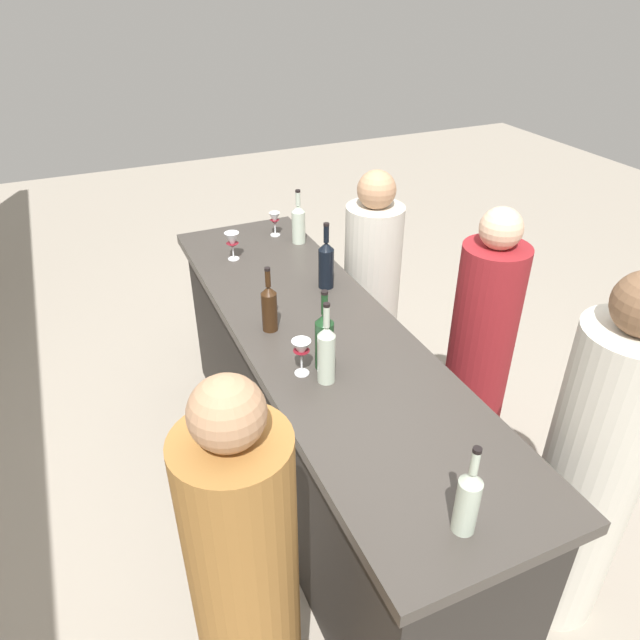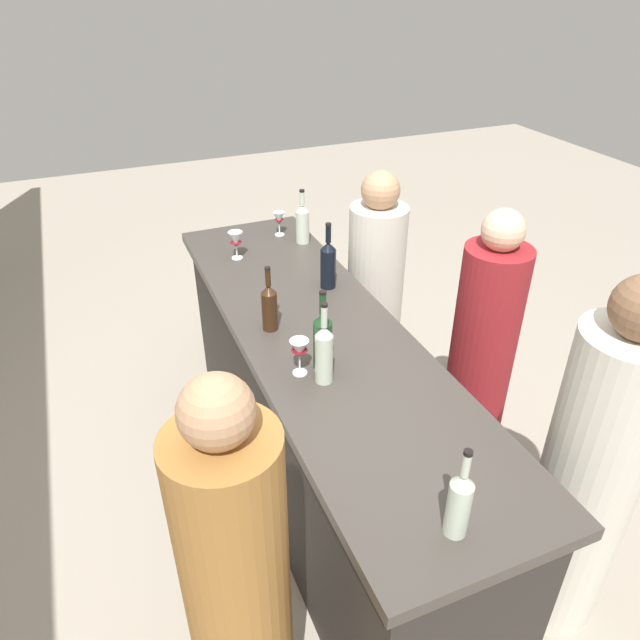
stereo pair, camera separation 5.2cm
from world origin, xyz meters
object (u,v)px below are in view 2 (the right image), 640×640
(wine_glass_near_left, at_px, (279,219))
(person_server_behind, at_px, (239,596))
(wine_bottle_center_olive_green, at_px, (323,339))
(wine_bottle_second_left_clear_pale, at_px, (324,352))
(wine_bottle_leftmost_clear_pale, at_px, (459,502))
(wine_glass_near_right, at_px, (299,350))
(wine_bottle_far_right_clear_pale, at_px, (302,223))
(person_right_guest, at_px, (375,299))
(wine_glass_near_center, at_px, (236,241))
(wine_bottle_second_right_amber_brown, at_px, (269,306))
(wine_bottle_rightmost_near_black, at_px, (328,263))
(person_center_guest, at_px, (480,362))
(person_left_guest, at_px, (587,480))

(wine_glass_near_left, bearing_deg, person_server_behind, 157.13)
(wine_bottle_center_olive_green, bearing_deg, wine_bottle_second_left_clear_pale, 160.41)
(person_server_behind, bearing_deg, wine_bottle_leftmost_clear_pale, -40.68)
(wine_glass_near_right, bearing_deg, wine_bottle_far_right_clear_pale, -21.66)
(person_right_guest, relative_size, person_server_behind, 0.92)
(wine_bottle_far_right_clear_pale, xyz_separation_m, wine_glass_near_center, (-0.06, 0.40, -0.01))
(wine_bottle_second_right_amber_brown, xyz_separation_m, person_right_guest, (0.56, -0.81, -0.44))
(wine_bottle_second_left_clear_pale, bearing_deg, wine_glass_near_left, -12.27)
(wine_bottle_rightmost_near_black, xyz_separation_m, wine_glass_near_right, (-0.61, 0.38, -0.02))
(wine_glass_near_left, relative_size, wine_glass_near_center, 0.92)
(person_center_guest, relative_size, person_right_guest, 1.03)
(wine_bottle_rightmost_near_black, relative_size, wine_bottle_far_right_clear_pale, 1.08)
(wine_bottle_center_olive_green, xyz_separation_m, person_right_guest, (0.91, -0.71, -0.46))
(wine_glass_near_center, height_order, person_left_guest, person_left_guest)
(wine_bottle_leftmost_clear_pale, height_order, wine_bottle_center_olive_green, wine_bottle_center_olive_green)
(person_center_guest, bearing_deg, wine_bottle_center_olive_green, -12.09)
(wine_bottle_center_olive_green, height_order, wine_glass_near_right, wine_bottle_center_olive_green)
(wine_bottle_center_olive_green, height_order, wine_glass_near_left, wine_bottle_center_olive_green)
(wine_glass_near_right, xyz_separation_m, person_left_guest, (-0.70, -0.87, -0.37))
(person_left_guest, bearing_deg, wine_glass_near_right, -35.56)
(wine_bottle_second_right_amber_brown, distance_m, wine_bottle_rightmost_near_black, 0.46)
(wine_bottle_center_olive_green, bearing_deg, person_center_guest, -82.49)
(wine_bottle_second_right_amber_brown, xyz_separation_m, person_server_behind, (-1.00, 0.45, -0.38))
(wine_glass_near_left, bearing_deg, wine_glass_near_right, 164.16)
(wine_bottle_second_right_amber_brown, relative_size, person_server_behind, 0.19)
(wine_bottle_center_olive_green, height_order, person_center_guest, person_center_guest)
(wine_bottle_far_right_clear_pale, relative_size, wine_glass_near_center, 2.03)
(wine_bottle_leftmost_clear_pale, bearing_deg, wine_glass_near_left, -6.03)
(wine_bottle_second_left_clear_pale, relative_size, person_left_guest, 0.22)
(wine_bottle_second_right_amber_brown, bearing_deg, wine_bottle_leftmost_clear_pale, -173.27)
(wine_glass_near_left, xyz_separation_m, person_center_guest, (-1.17, -0.62, -0.40))
(wine_bottle_far_right_clear_pale, bearing_deg, person_right_guest, -124.00)
(wine_bottle_second_right_amber_brown, xyz_separation_m, wine_glass_near_right, (-0.35, -0.00, -0.01))
(wine_glass_near_right, height_order, person_left_guest, person_left_guest)
(wine_bottle_second_right_amber_brown, distance_m, person_left_guest, 1.41)
(wine_glass_near_right, relative_size, person_left_guest, 0.10)
(person_left_guest, xyz_separation_m, person_server_behind, (0.05, 1.32, -0.01))
(person_center_guest, bearing_deg, person_server_behind, 8.52)
(wine_glass_near_center, bearing_deg, wine_glass_near_left, -56.74)
(wine_bottle_second_right_amber_brown, bearing_deg, person_right_guest, -55.43)
(wine_bottle_center_olive_green, relative_size, wine_bottle_second_right_amber_brown, 1.14)
(wine_bottle_leftmost_clear_pale, bearing_deg, wine_glass_near_center, 2.51)
(wine_bottle_second_left_clear_pale, xyz_separation_m, person_server_behind, (-0.57, 0.52, -0.40))
(wine_bottle_leftmost_clear_pale, height_order, person_center_guest, person_center_guest)
(wine_glass_near_center, bearing_deg, wine_bottle_second_left_clear_pale, -179.27)
(wine_bottle_second_left_clear_pale, distance_m, wine_bottle_rightmost_near_black, 0.75)
(wine_bottle_second_right_amber_brown, relative_size, wine_glass_near_center, 1.97)
(wine_glass_near_center, bearing_deg, wine_glass_near_right, 177.17)
(wine_bottle_second_right_amber_brown, bearing_deg, person_left_guest, -140.26)
(wine_bottle_leftmost_clear_pale, height_order, wine_bottle_rightmost_near_black, wine_bottle_rightmost_near_black)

